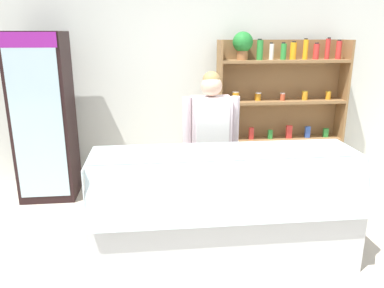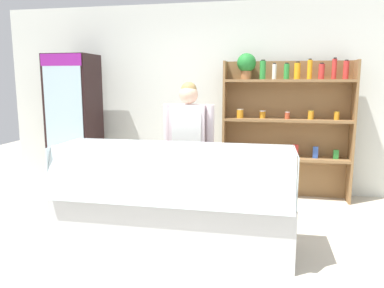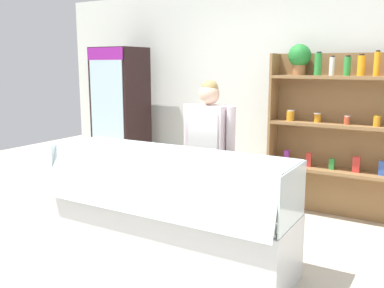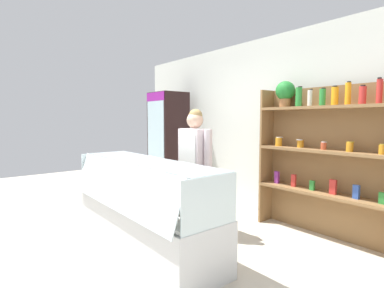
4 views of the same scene
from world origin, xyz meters
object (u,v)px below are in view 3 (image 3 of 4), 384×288
(drinks_fridge, at_px, (121,119))
(deli_display_case, at_px, (168,228))
(shop_clerk, at_px, (208,146))
(shelving_unit, at_px, (343,123))

(drinks_fridge, height_order, deli_display_case, drinks_fridge)
(deli_display_case, height_order, shop_clerk, shop_clerk)
(drinks_fridge, xyz_separation_m, shelving_unit, (2.93, 0.29, 0.12))
(deli_display_case, relative_size, shop_clerk, 1.41)
(shelving_unit, height_order, deli_display_case, shelving_unit)
(drinks_fridge, relative_size, shelving_unit, 1.00)
(drinks_fridge, relative_size, shop_clerk, 1.24)
(deli_display_case, bearing_deg, shop_clerk, 90.04)
(shelving_unit, height_order, shop_clerk, shelving_unit)
(drinks_fridge, distance_m, deli_display_case, 2.55)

